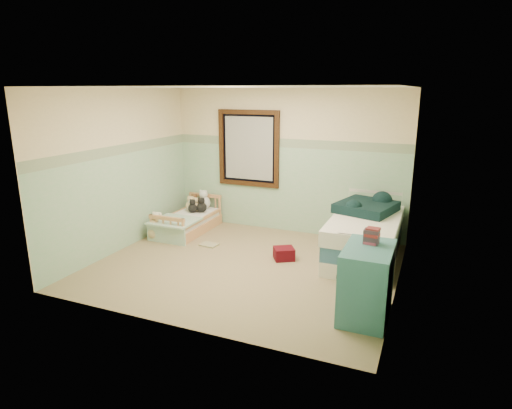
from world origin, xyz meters
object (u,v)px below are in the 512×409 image
at_px(plush_floor_cream, 158,227).
at_px(dresser, 367,282).
at_px(red_pillow, 284,254).
at_px(twin_bed_frame, 364,252).
at_px(floor_book, 209,245).
at_px(plush_floor_tan, 155,232).
at_px(toddler_bed_frame, 188,227).

bearing_deg(plush_floor_cream, dresser, -20.79).
relative_size(dresser, red_pillow, 2.80).
relative_size(twin_bed_frame, red_pillow, 6.24).
relative_size(dresser, floor_book, 2.95).
bearing_deg(floor_book, red_pillow, 1.69).
relative_size(plush_floor_tan, dresser, 0.31).
bearing_deg(plush_floor_cream, red_pillow, -4.83).
bearing_deg(twin_bed_frame, dresser, -80.53).
distance_m(plush_floor_cream, floor_book, 1.08).
xyz_separation_m(red_pillow, floor_book, (-1.33, 0.10, -0.08)).
xyz_separation_m(dresser, floor_book, (-2.71, 1.33, -0.39)).
bearing_deg(plush_floor_tan, dresser, -18.38).
bearing_deg(dresser, plush_floor_tan, 161.62).
height_order(plush_floor_cream, floor_book, plush_floor_cream).
height_order(plush_floor_tan, floor_book, plush_floor_tan).
bearing_deg(dresser, twin_bed_frame, 99.47).
bearing_deg(plush_floor_tan, floor_book, 5.90).
xyz_separation_m(twin_bed_frame, floor_book, (-2.43, -0.38, -0.10)).
relative_size(plush_floor_cream, dresser, 0.35).
height_order(dresser, floor_book, dresser).
relative_size(toddler_bed_frame, plush_floor_cream, 4.77).
height_order(toddler_bed_frame, floor_book, toddler_bed_frame).
bearing_deg(plush_floor_cream, floor_book, -5.73).
height_order(twin_bed_frame, dresser, dresser).
distance_m(toddler_bed_frame, dresser, 3.89).
height_order(twin_bed_frame, floor_book, twin_bed_frame).
relative_size(toddler_bed_frame, floor_book, 4.91).
xyz_separation_m(toddler_bed_frame, dresser, (3.42, -1.84, 0.32)).
bearing_deg(dresser, floor_book, 153.90).
bearing_deg(floor_book, twin_bed_frame, 14.72).
bearing_deg(toddler_bed_frame, dresser, -28.25).
xyz_separation_m(plush_floor_tan, floor_book, (0.98, 0.10, -0.11)).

